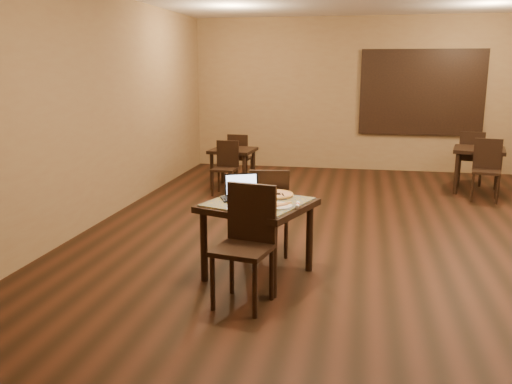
% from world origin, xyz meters
% --- Properties ---
extents(ground, '(10.00, 10.00, 0.00)m').
position_xyz_m(ground, '(0.00, 0.00, 0.00)').
color(ground, black).
rests_on(ground, ground).
extents(wall_back, '(8.00, 0.02, 3.00)m').
position_xyz_m(wall_back, '(0.00, 5.00, 1.50)').
color(wall_back, olive).
rests_on(wall_back, ground).
extents(wall_left, '(0.02, 10.00, 3.00)m').
position_xyz_m(wall_left, '(-4.00, 0.00, 1.50)').
color(wall_left, olive).
rests_on(wall_left, ground).
extents(mural, '(2.34, 0.05, 1.64)m').
position_xyz_m(mural, '(0.50, 4.96, 1.55)').
color(mural, navy).
rests_on(mural, wall_back).
extents(tiled_table, '(1.17, 1.17, 0.76)m').
position_xyz_m(tiled_table, '(-1.55, -1.08, 0.66)').
color(tiled_table, black).
rests_on(tiled_table, ground).
extents(chair_main_near, '(0.53, 0.53, 1.04)m').
position_xyz_m(chair_main_near, '(-1.54, -1.69, 0.59)').
color(chair_main_near, black).
rests_on(chair_main_near, ground).
extents(chair_main_far, '(0.47, 0.47, 0.97)m').
position_xyz_m(chair_main_far, '(-1.54, -0.47, 0.55)').
color(chair_main_far, black).
rests_on(chair_main_far, ground).
extents(laptop, '(0.41, 0.39, 0.23)m').
position_xyz_m(laptop, '(-1.75, -0.98, 0.82)').
color(laptop, black).
rests_on(laptop, tiled_table).
extents(plate, '(0.27, 0.27, 0.01)m').
position_xyz_m(plate, '(-1.33, -1.26, 0.77)').
color(plate, white).
rests_on(plate, tiled_table).
extents(pizza_slice, '(0.28, 0.28, 0.02)m').
position_xyz_m(pizza_slice, '(-1.33, -1.26, 0.79)').
color(pizza_slice, beige).
rests_on(pizza_slice, plate).
extents(pizza_pan, '(0.35, 0.35, 0.01)m').
position_xyz_m(pizza_pan, '(-1.43, -0.84, 0.77)').
color(pizza_pan, silver).
rests_on(pizza_pan, tiled_table).
extents(pizza_whole, '(0.38, 0.38, 0.03)m').
position_xyz_m(pizza_whole, '(-1.43, -0.84, 0.78)').
color(pizza_whole, beige).
rests_on(pizza_whole, pizza_pan).
extents(spatula, '(0.15, 0.24, 0.01)m').
position_xyz_m(spatula, '(-1.41, -0.86, 0.79)').
color(spatula, silver).
rests_on(spatula, pizza_whole).
extents(napkin_roll, '(0.05, 0.17, 0.04)m').
position_xyz_m(napkin_roll, '(-1.15, -1.22, 0.78)').
color(napkin_roll, white).
rests_on(napkin_roll, tiled_table).
extents(other_table_a, '(0.92, 0.92, 0.73)m').
position_xyz_m(other_table_a, '(1.31, 3.28, 0.61)').
color(other_table_a, black).
rests_on(other_table_a, ground).
extents(other_table_a_chair_near, '(0.48, 0.48, 0.95)m').
position_xyz_m(other_table_a_chair_near, '(1.32, 2.73, 0.54)').
color(other_table_a_chair_near, black).
rests_on(other_table_a_chair_near, ground).
extents(other_table_a_chair_far, '(0.48, 0.48, 0.95)m').
position_xyz_m(other_table_a_chair_far, '(1.29, 3.83, 0.54)').
color(other_table_a_chair_far, black).
rests_on(other_table_a_chair_far, ground).
extents(other_table_b, '(0.76, 0.76, 0.67)m').
position_xyz_m(other_table_b, '(-2.75, 2.85, 0.55)').
color(other_table_b, black).
rests_on(other_table_b, ground).
extents(other_table_b_chair_near, '(0.40, 0.40, 0.86)m').
position_xyz_m(other_table_b_chair_near, '(-2.75, 2.35, 0.49)').
color(other_table_b_chair_near, black).
rests_on(other_table_b_chair_near, ground).
extents(other_table_b_chair_far, '(0.40, 0.40, 0.86)m').
position_xyz_m(other_table_b_chair_far, '(-2.76, 3.35, 0.49)').
color(other_table_b_chair_far, black).
rests_on(other_table_b_chair_far, ground).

